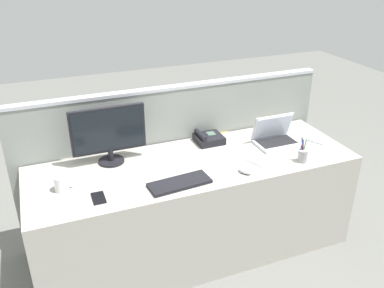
% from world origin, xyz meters
% --- Properties ---
extents(ground_plane, '(10.00, 10.00, 0.00)m').
position_xyz_m(ground_plane, '(0.00, 0.00, 0.00)').
color(ground_plane, slate).
extents(desk, '(2.29, 0.75, 0.76)m').
position_xyz_m(desk, '(0.00, 0.00, 0.38)').
color(desk, '#ADA89E').
rests_on(desk, ground_plane).
extents(cubicle_divider, '(2.44, 0.08, 1.19)m').
position_xyz_m(cubicle_divider, '(0.00, 0.42, 0.60)').
color(cubicle_divider, gray).
rests_on(cubicle_divider, ground_plane).
extents(desktop_monitor, '(0.51, 0.18, 0.40)m').
position_xyz_m(desktop_monitor, '(-0.54, 0.23, 0.98)').
color(desktop_monitor, black).
rests_on(desktop_monitor, desk).
extents(laptop, '(0.32, 0.24, 0.22)m').
position_xyz_m(laptop, '(0.69, 0.06, 0.81)').
color(laptop, silver).
rests_on(laptop, desk).
extents(desk_phone, '(0.20, 0.19, 0.09)m').
position_xyz_m(desk_phone, '(0.22, 0.26, 0.79)').
color(desk_phone, black).
rests_on(desk_phone, desk).
extents(keyboard_main, '(0.41, 0.19, 0.02)m').
position_xyz_m(keyboard_main, '(-0.20, -0.24, 0.77)').
color(keyboard_main, black).
rests_on(keyboard_main, desk).
extents(computer_mouse_right_hand, '(0.09, 0.12, 0.03)m').
position_xyz_m(computer_mouse_right_hand, '(0.26, -0.26, 0.77)').
color(computer_mouse_right_hand, '#B2B5BC').
rests_on(computer_mouse_right_hand, desk).
extents(pen_cup, '(0.07, 0.07, 0.18)m').
position_xyz_m(pen_cup, '(0.70, -0.27, 0.80)').
color(pen_cup, '#99999E').
rests_on(pen_cup, desk).
extents(cell_phone_white_slab, '(0.11, 0.16, 0.01)m').
position_xyz_m(cell_phone_white_slab, '(0.40, -0.16, 0.76)').
color(cell_phone_white_slab, silver).
rests_on(cell_phone_white_slab, desk).
extents(cell_phone_black_slab, '(0.08, 0.13, 0.01)m').
position_xyz_m(cell_phone_black_slab, '(-0.71, -0.21, 0.76)').
color(cell_phone_black_slab, black).
rests_on(cell_phone_black_slab, desk).
extents(cell_phone_silver_slab, '(0.13, 0.16, 0.01)m').
position_xyz_m(cell_phone_silver_slab, '(1.00, -0.03, 0.76)').
color(cell_phone_silver_slab, '#B7BAC1').
rests_on(cell_phone_silver_slab, desk).
extents(coffee_mug, '(0.12, 0.09, 0.10)m').
position_xyz_m(coffee_mug, '(-0.90, -0.03, 0.81)').
color(coffee_mug, white).
rests_on(coffee_mug, desk).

